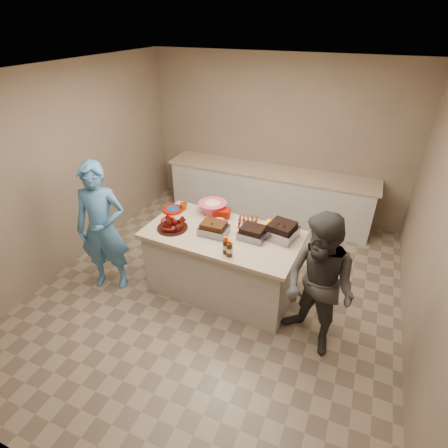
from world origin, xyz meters
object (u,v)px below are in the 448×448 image
at_px(coleslaw_bowl, 213,213).
at_px(guest_blue, 114,282).
at_px(rib_platter, 173,228).
at_px(island, 223,289).
at_px(guest_gray, 309,342).
at_px(bbq_bottle_a, 229,256).
at_px(plastic_cup, 184,210).
at_px(bbq_bottle_b, 226,253).
at_px(roasting_pan, 281,238).
at_px(mustard_bottle, 207,222).

xyz_separation_m(coleslaw_bowl, guest_blue, (-1.12, -0.88, -0.90)).
bearing_deg(rib_platter, island, 13.08).
bearing_deg(guest_gray, guest_blue, -148.58).
bearing_deg(bbq_bottle_a, plastic_cup, 142.51).
relative_size(rib_platter, bbq_bottle_a, 1.88).
bearing_deg(rib_platter, bbq_bottle_b, -15.19).
relative_size(plastic_cup, guest_gray, 0.06).
bearing_deg(guest_blue, rib_platter, 1.81).
xyz_separation_m(rib_platter, coleslaw_bowl, (0.29, 0.56, 0.00)).
relative_size(roasting_pan, plastic_cup, 3.28).
distance_m(island, mustard_bottle, 0.95).
height_order(island, plastic_cup, plastic_cup).
xyz_separation_m(rib_platter, guest_gray, (1.86, -0.29, -0.90)).
height_order(mustard_bottle, plastic_cup, mustard_bottle).
bearing_deg(rib_platter, guest_blue, -159.01).
distance_m(island, guest_blue, 1.51).
bearing_deg(rib_platter, mustard_bottle, 41.66).
bearing_deg(mustard_bottle, bbq_bottle_b, -47.51).
height_order(roasting_pan, mustard_bottle, roasting_pan).
relative_size(island, coleslaw_bowl, 5.00).
distance_m(mustard_bottle, guest_gray, 1.86).
xyz_separation_m(bbq_bottle_a, guest_gray, (0.99, -0.03, -0.90)).
xyz_separation_m(rib_platter, mustard_bottle, (0.33, 0.30, 0.00)).
bearing_deg(bbq_bottle_b, coleslaw_bowl, 123.35).
xyz_separation_m(coleslaw_bowl, bbq_bottle_b, (0.51, -0.78, 0.00)).
bearing_deg(guest_gray, rib_platter, -158.06).
bearing_deg(rib_platter, roasting_pan, 13.89).
relative_size(mustard_bottle, guest_blue, 0.06).
height_order(coleslaw_bowl, mustard_bottle, coleslaw_bowl).
xyz_separation_m(rib_platter, plastic_cup, (-0.10, 0.48, 0.00)).
bearing_deg(coleslaw_bowl, bbq_bottle_b, -56.65).
relative_size(island, bbq_bottle_b, 8.98).
bearing_deg(bbq_bottle_a, bbq_bottle_b, 146.88).
bearing_deg(coleslaw_bowl, rib_platter, -117.83).
xyz_separation_m(island, plastic_cup, (-0.71, 0.34, 0.90)).
bearing_deg(island, plastic_cup, 157.57).
relative_size(bbq_bottle_b, plastic_cup, 2.07).
xyz_separation_m(bbq_bottle_b, guest_gray, (1.05, -0.07, -0.90)).
distance_m(bbq_bottle_b, plastic_cup, 1.15).
xyz_separation_m(island, guest_gray, (1.25, -0.43, 0.00)).
xyz_separation_m(island, rib_platter, (-0.61, -0.14, 0.90)).
distance_m(roasting_pan, mustard_bottle, 0.96).
relative_size(roasting_pan, guest_gray, 0.20).
xyz_separation_m(roasting_pan, coleslaw_bowl, (-1.00, 0.24, 0.00)).
bearing_deg(plastic_cup, coleslaw_bowl, 10.58).
bearing_deg(coleslaw_bowl, mustard_bottle, -81.51).
height_order(roasting_pan, guest_gray, roasting_pan).
bearing_deg(bbq_bottle_a, coleslaw_bowl, 125.03).
distance_m(coleslaw_bowl, bbq_bottle_b, 0.93).
distance_m(guest_blue, guest_gray, 2.69).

